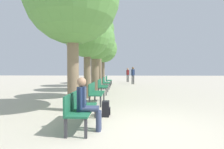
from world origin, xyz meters
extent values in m
plane|color=beige|center=(0.00, 0.00, 0.00)|extent=(80.00, 80.00, 0.00)
cube|color=#1E6042|center=(-1.45, 0.05, 0.44)|extent=(0.52, 1.63, 0.04)
cube|color=#1E6042|center=(-1.69, 0.05, 0.67)|extent=(0.04, 1.63, 0.42)
cube|color=#38383D|center=(-1.24, -0.72, 0.21)|extent=(0.06, 0.06, 0.42)
cube|color=#38383D|center=(-1.24, 0.82, 0.21)|extent=(0.06, 0.06, 0.42)
cube|color=#38383D|center=(-1.67, -0.72, 0.21)|extent=(0.06, 0.06, 0.42)
cube|color=#38383D|center=(-1.67, 0.82, 0.21)|extent=(0.06, 0.06, 0.42)
cube|color=#1E6042|center=(-1.45, 3.11, 0.44)|extent=(0.52, 1.63, 0.04)
cube|color=#1E6042|center=(-1.69, 3.11, 0.67)|extent=(0.04, 1.63, 0.42)
cube|color=#38383D|center=(-1.24, 2.34, 0.21)|extent=(0.06, 0.06, 0.42)
cube|color=#38383D|center=(-1.24, 3.88, 0.21)|extent=(0.06, 0.06, 0.42)
cube|color=#38383D|center=(-1.67, 2.34, 0.21)|extent=(0.06, 0.06, 0.42)
cube|color=#38383D|center=(-1.67, 3.88, 0.21)|extent=(0.06, 0.06, 0.42)
cube|color=#1E6042|center=(-1.45, 6.17, 0.44)|extent=(0.52, 1.63, 0.04)
cube|color=#1E6042|center=(-1.69, 6.17, 0.67)|extent=(0.04, 1.63, 0.42)
cube|color=#38383D|center=(-1.24, 5.40, 0.21)|extent=(0.06, 0.06, 0.42)
cube|color=#38383D|center=(-1.24, 6.94, 0.21)|extent=(0.06, 0.06, 0.42)
cube|color=#38383D|center=(-1.67, 5.40, 0.21)|extent=(0.06, 0.06, 0.42)
cube|color=#38383D|center=(-1.67, 6.94, 0.21)|extent=(0.06, 0.06, 0.42)
cube|color=#1E6042|center=(-1.45, 9.23, 0.44)|extent=(0.52, 1.63, 0.04)
cube|color=#1E6042|center=(-1.69, 9.23, 0.67)|extent=(0.04, 1.63, 0.42)
cube|color=#38383D|center=(-1.24, 8.46, 0.21)|extent=(0.06, 0.06, 0.42)
cube|color=#38383D|center=(-1.24, 10.00, 0.21)|extent=(0.06, 0.06, 0.42)
cube|color=#38383D|center=(-1.67, 8.46, 0.21)|extent=(0.06, 0.06, 0.42)
cube|color=#38383D|center=(-1.67, 10.00, 0.21)|extent=(0.06, 0.06, 0.42)
cube|color=#1E6042|center=(-1.45, 12.29, 0.44)|extent=(0.52, 1.63, 0.04)
cube|color=#1E6042|center=(-1.69, 12.29, 0.67)|extent=(0.04, 1.63, 0.42)
cube|color=#38383D|center=(-1.24, 11.52, 0.21)|extent=(0.06, 0.06, 0.42)
cube|color=#38383D|center=(-1.24, 13.06, 0.21)|extent=(0.06, 0.06, 0.42)
cube|color=#38383D|center=(-1.67, 11.52, 0.21)|extent=(0.06, 0.06, 0.42)
cube|color=#38383D|center=(-1.67, 13.06, 0.21)|extent=(0.06, 0.06, 0.42)
cylinder|color=#7A664C|center=(-2.15, 1.75, 1.54)|extent=(0.40, 0.40, 3.09)
cylinder|color=#7A664C|center=(-2.15, 4.56, 1.31)|extent=(0.35, 0.35, 2.62)
sphere|color=#568E42|center=(-2.15, 4.56, 3.27)|extent=(2.38, 2.38, 2.38)
cylinder|color=#7A664C|center=(-2.15, 7.55, 1.38)|extent=(0.54, 0.54, 2.76)
sphere|color=#568E42|center=(-2.15, 7.55, 3.52)|extent=(2.75, 2.75, 2.75)
cylinder|color=#7A664C|center=(-2.15, 10.43, 2.10)|extent=(0.33, 0.33, 4.20)
sphere|color=#568E42|center=(-2.15, 10.43, 4.88)|extent=(2.49, 2.49, 2.49)
cylinder|color=#7A664C|center=(-2.15, 13.95, 1.44)|extent=(0.31, 0.31, 2.88)
sphere|color=#568E42|center=(-2.15, 13.95, 3.69)|extent=(2.92, 2.92, 2.92)
cylinder|color=#384260|center=(-1.22, -0.30, 0.52)|extent=(0.41, 0.12, 0.12)
cylinder|color=#384260|center=(-1.02, -0.30, 0.23)|extent=(0.12, 0.12, 0.46)
cylinder|color=#384260|center=(-1.22, -0.16, 0.52)|extent=(0.41, 0.12, 0.12)
cylinder|color=#384260|center=(-1.02, -0.16, 0.23)|extent=(0.12, 0.12, 0.46)
cube|color=navy|center=(-1.43, -0.23, 0.75)|extent=(0.19, 0.22, 0.58)
cylinder|color=navy|center=(-1.43, -0.35, 0.78)|extent=(0.08, 0.08, 0.52)
cylinder|color=navy|center=(-1.43, -0.11, 0.78)|extent=(0.08, 0.08, 0.52)
sphere|color=#A37A5B|center=(-1.43, -0.23, 1.16)|extent=(0.22, 0.22, 0.22)
cube|color=black|center=(-0.95, 1.07, 0.23)|extent=(0.21, 0.34, 0.47)
cube|color=black|center=(-0.82, 1.07, 0.16)|extent=(0.04, 0.24, 0.21)
cylinder|color=#4C4C4C|center=(0.85, 13.39, 0.44)|extent=(0.13, 0.13, 0.88)
cylinder|color=#4C4C4C|center=(1.01, 13.39, 0.44)|extent=(0.13, 0.13, 0.88)
cube|color=navy|center=(0.93, 13.39, 1.19)|extent=(0.31, 0.31, 0.62)
cylinder|color=navy|center=(0.80, 13.39, 1.21)|extent=(0.09, 0.09, 0.59)
cylinder|color=navy|center=(1.06, 13.39, 1.21)|extent=(0.09, 0.09, 0.59)
sphere|color=brown|center=(0.93, 13.39, 1.63)|extent=(0.24, 0.24, 0.24)
cylinder|color=#4C4C4C|center=(0.50, 16.47, 0.42)|extent=(0.12, 0.12, 0.84)
cylinder|color=#4C4C4C|center=(0.65, 16.47, 0.42)|extent=(0.12, 0.12, 0.84)
cube|color=maroon|center=(0.57, 16.47, 1.14)|extent=(0.29, 0.27, 0.60)
cylinder|color=maroon|center=(0.45, 16.47, 1.16)|extent=(0.09, 0.09, 0.57)
cylinder|color=maroon|center=(0.70, 16.47, 1.16)|extent=(0.09, 0.09, 0.57)
sphere|color=#A37A5B|center=(0.57, 16.47, 1.56)|extent=(0.23, 0.23, 0.23)
camera|label=1|loc=(-0.56, -4.33, 1.44)|focal=28.00mm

